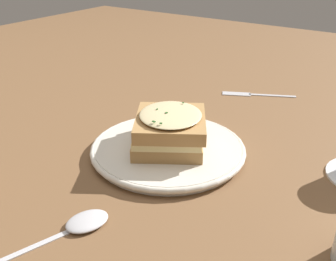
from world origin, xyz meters
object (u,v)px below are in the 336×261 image
sandwich (169,129)px  spoon (80,224)px  fork (249,94)px  dinner_plate (168,149)px

sandwich → spoon: 0.23m
sandwich → fork: sandwich is taller
sandwich → fork: bearing=0.4°
dinner_plate → sandwich: (-0.00, -0.00, 0.04)m
dinner_plate → sandwich: bearing=-104.2°
fork → spoon: (-0.58, -0.01, 0.00)m
sandwich → dinner_plate: bearing=75.8°
dinner_plate → sandwich: size_ratio=1.58×
fork → dinner_plate: bearing=154.3°
sandwich → fork: (0.35, 0.00, -0.05)m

